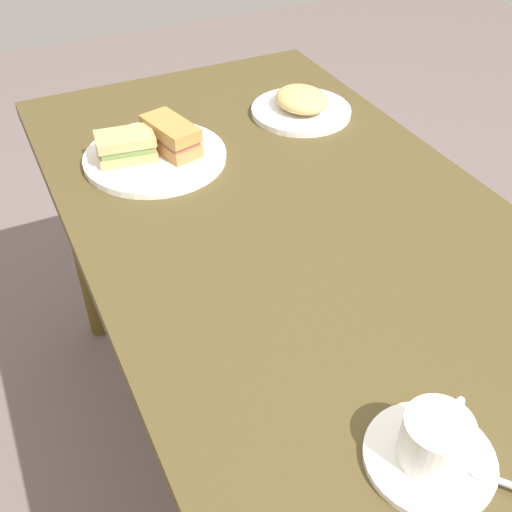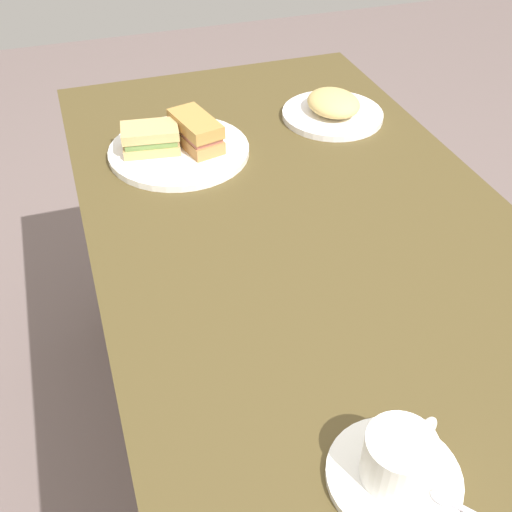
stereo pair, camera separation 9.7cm
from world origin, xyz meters
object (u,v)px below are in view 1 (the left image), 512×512
object	(u,v)px
sandwich_plate	(155,157)
sandwich_front	(171,136)
dining_table	(288,252)
side_plate	(301,111)
coffee_saucer	(429,458)
sandwich_back	(126,146)
coffee_cup	(436,438)
spoon	(497,480)

from	to	relation	value
sandwich_plate	sandwich_front	size ratio (longest dim) A/B	2.03
dining_table	side_plate	xyz separation A→B (m)	(0.32, -0.20, 0.10)
dining_table	sandwich_plate	world-z (taller)	sandwich_plate
dining_table	coffee_saucer	bearing A→B (deg)	169.98
sandwich_back	coffee_cup	size ratio (longest dim) A/B	1.15
sandwich_plate	sandwich_back	world-z (taller)	sandwich_back
side_plate	coffee_cup	bearing A→B (deg)	160.84
dining_table	spoon	world-z (taller)	spoon
sandwich_plate	coffee_saucer	xyz separation A→B (m)	(-0.79, -0.07, -0.00)
spoon	coffee_saucer	bearing A→B (deg)	39.19
sandwich_back	spoon	size ratio (longest dim) A/B	1.44
coffee_cup	side_plate	distance (m)	0.89
spoon	dining_table	bearing A→B (deg)	-4.32
sandwich_plate	coffee_cup	bearing A→B (deg)	-174.82
coffee_cup	spoon	xyz separation A→B (m)	(-0.06, -0.05, -0.03)
dining_table	sandwich_front	distance (m)	0.33
sandwich_plate	coffee_cup	size ratio (longest dim) A/B	2.73
sandwich_front	spoon	size ratio (longest dim) A/B	1.69
spoon	coffee_cup	bearing A→B (deg)	37.83
sandwich_back	side_plate	bearing A→B (deg)	-84.74
sandwich_front	coffee_cup	size ratio (longest dim) A/B	1.35
sandwich_plate	side_plate	bearing A→B (deg)	-82.49
sandwich_front	side_plate	bearing A→B (deg)	-81.77
coffee_saucer	spoon	size ratio (longest dim) A/B	1.85
coffee_cup	side_plate	world-z (taller)	coffee_cup
sandwich_back	coffee_cup	xyz separation A→B (m)	(-0.80, -0.13, 0.00)
sandwich_plate	coffee_saucer	world-z (taller)	sandwich_plate
sandwich_plate	sandwich_back	size ratio (longest dim) A/B	2.37
coffee_cup	spoon	world-z (taller)	coffee_cup
dining_table	spoon	distance (m)	0.58
sandwich_plate	side_plate	xyz separation A→B (m)	(0.05, -0.36, 0.00)
sandwich_plate	coffee_saucer	bearing A→B (deg)	-174.94
sandwich_front	spoon	bearing A→B (deg)	-174.65
dining_table	side_plate	size ratio (longest dim) A/B	5.91
sandwich_front	side_plate	xyz separation A→B (m)	(0.05, -0.32, -0.04)
coffee_cup	side_plate	bearing A→B (deg)	-19.16
dining_table	coffee_cup	bearing A→B (deg)	170.15
side_plate	dining_table	bearing A→B (deg)	148.06
sandwich_back	spoon	xyz separation A→B (m)	(-0.86, -0.17, -0.03)
coffee_saucer	dining_table	bearing A→B (deg)	-10.02
sandwich_front	side_plate	size ratio (longest dim) A/B	0.63
sandwich_plate	sandwich_front	xyz separation A→B (m)	(0.00, -0.04, 0.04)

